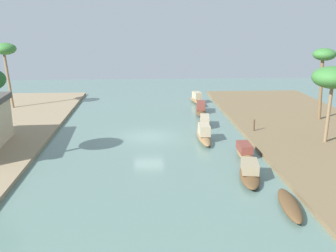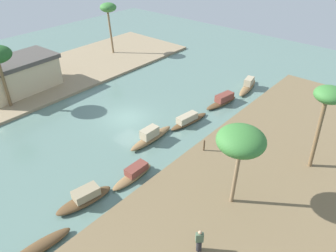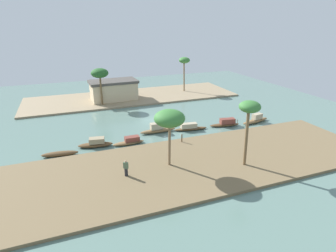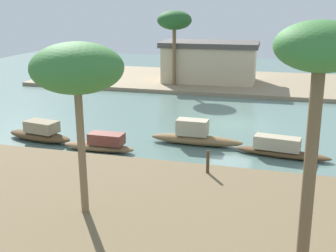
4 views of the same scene
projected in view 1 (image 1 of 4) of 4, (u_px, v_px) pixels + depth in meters
river_water at (149, 137)px, 33.35m from camera, size 69.14×69.14×0.00m
riverbank_left at (314, 132)px, 34.13m from camera, size 40.39×12.46×0.30m
sampan_foreground at (245, 153)px, 28.14m from camera, size 3.87×0.99×0.97m
sampan_with_red_awning at (290, 205)px, 20.40m from camera, size 4.06×1.39×0.52m
sampan_downstream_large at (197, 100)px, 46.72m from camera, size 5.12×1.87×1.33m
sampan_upstream_small at (250, 173)px, 24.23m from camera, size 4.24×1.87×1.12m
sampan_near_left_bank at (204, 135)px, 32.21m from camera, size 5.02×1.00×1.37m
sampan_midstream at (205, 122)px, 36.60m from camera, size 4.77×1.54×1.00m
sampan_with_tall_canopy at (201, 109)px, 41.90m from camera, size 4.53×1.70×1.12m
mooring_post at (254, 125)px, 33.91m from camera, size 0.14×0.14×1.01m
palm_tree_left_near at (332, 78)px, 29.66m from camera, size 3.05×3.05×5.92m
palm_tree_left_far at (324, 58)px, 36.60m from camera, size 2.10×2.10×6.78m
palm_tree_right_short at (6, 51)px, 41.62m from camera, size 2.27×2.27×6.99m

